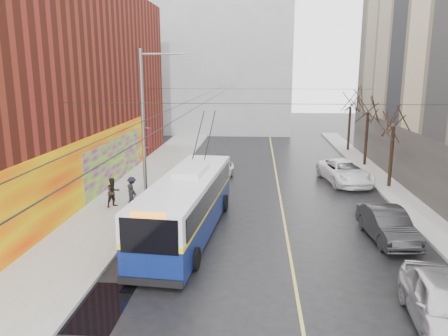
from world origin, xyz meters
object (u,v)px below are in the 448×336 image
object	(u,v)px
trolleybus	(187,204)
pedestrian_c	(132,189)
tree_near	(395,115)
parked_car_b	(387,225)
streetlight_pole	(146,126)
parked_car_a	(444,304)
tree_mid	(369,103)
tree_far	(351,99)
following_car	(220,170)
parked_car_c	(345,172)
pedestrian_b	(113,192)
pedestrian_a	(131,199)

from	to	relation	value
trolleybus	pedestrian_c	world-z (taller)	trolleybus
tree_near	trolleybus	world-z (taller)	tree_near
tree_near	parked_car_b	distance (m)	10.84
streetlight_pole	parked_car_a	bearing A→B (deg)	-42.42
pedestrian_c	tree_mid	bearing A→B (deg)	-91.78
tree_near	tree_far	world-z (taller)	tree_far
following_car	pedestrian_c	xyz separation A→B (m)	(-4.73, -6.60, 0.26)
parked_car_c	following_car	bearing A→B (deg)	167.18
tree_near	streetlight_pole	bearing A→B (deg)	-158.38
tree_mid	parked_car_c	bearing A→B (deg)	-115.42
tree_near	following_car	distance (m)	12.55
trolleybus	parked_car_b	bearing A→B (deg)	4.47
streetlight_pole	pedestrian_b	bearing A→B (deg)	179.27
parked_car_b	pedestrian_b	distance (m)	14.83
tree_mid	following_car	xyz separation A→B (m)	(-11.68, -5.37, -4.59)
parked_car_a	pedestrian_c	world-z (taller)	pedestrian_c
following_car	pedestrian_b	xyz separation A→B (m)	(-5.54, -7.61, 0.34)
trolleybus	pedestrian_c	size ratio (longest dim) A/B	7.66
parked_car_b	pedestrian_c	distance (m)	14.33
tree_near	pedestrian_b	xyz separation A→B (m)	(-17.21, -5.97, -3.97)
following_car	pedestrian_b	world-z (taller)	pedestrian_b
parked_car_b	pedestrian_a	world-z (taller)	pedestrian_a
tree_near	pedestrian_c	size ratio (longest dim) A/B	4.16
tree_near	pedestrian_b	world-z (taller)	tree_near
tree_far	pedestrian_b	distance (m)	26.69
following_car	pedestrian_b	size ratio (longest dim) A/B	2.27
parked_car_b	following_car	world-z (taller)	parked_car_b
tree_far	parked_car_b	xyz separation A→B (m)	(-2.83, -23.58, -4.38)
parked_car_c	pedestrian_b	distance (m)	16.12
tree_mid	tree_far	world-z (taller)	tree_mid
parked_car_c	tree_mid	bearing A→B (deg)	54.67
streetlight_pole	tree_near	size ratio (longest dim) A/B	1.41
tree_mid	pedestrian_c	bearing A→B (deg)	-143.88
tree_mid	parked_car_b	xyz separation A→B (m)	(-2.83, -16.58, -4.50)
tree_near	tree_mid	xyz separation A→B (m)	(0.00, 7.00, 0.28)
streetlight_pole	tree_near	xyz separation A→B (m)	(15.14, 6.00, 0.13)
tree_near	tree_mid	size ratio (longest dim) A/B	0.96
streetlight_pole	following_car	bearing A→B (deg)	65.60
tree_mid	parked_car_b	world-z (taller)	tree_mid
tree_far	pedestrian_c	distance (m)	25.43
streetlight_pole	parked_car_b	size ratio (longest dim) A/B	1.96
parked_car_b	pedestrian_c	bearing A→B (deg)	156.25
parked_car_b	parked_car_c	distance (m)	10.76
pedestrian_b	pedestrian_c	xyz separation A→B (m)	(0.81, 1.00, -0.09)
parked_car_a	pedestrian_c	bearing A→B (deg)	142.89
following_car	parked_car_b	bearing A→B (deg)	-43.89
tree_far	parked_car_c	world-z (taller)	tree_far
parked_car_a	parked_car_b	bearing A→B (deg)	92.24
parked_car_b	trolleybus	bearing A→B (deg)	174.82
pedestrian_a	pedestrian_b	distance (m)	1.72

